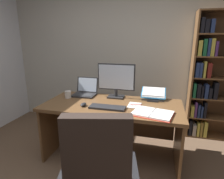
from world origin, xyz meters
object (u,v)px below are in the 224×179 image
object	(u,v)px
keyboard	(107,107)
notepad	(134,105)
pen	(136,105)
bookshelf	(215,79)
monitor	(116,81)
open_binder	(153,113)
coffee_mug	(68,94)
desk	(114,116)
laptop	(85,91)
reading_stand_with_book	(153,94)
computer_mouse	(83,105)

from	to	relation	value
keyboard	notepad	size ratio (longest dim) A/B	2.00
pen	notepad	bearing A→B (deg)	180.00
bookshelf	monitor	world-z (taller)	bookshelf
open_binder	notepad	distance (m)	0.31
monitor	notepad	distance (m)	0.46
bookshelf	monitor	bearing A→B (deg)	-154.24
coffee_mug	desk	bearing A→B (deg)	-0.58
laptop	notepad	world-z (taller)	laptop
open_binder	pen	size ratio (longest dim) A/B	3.41
desk	bookshelf	bearing A→B (deg)	32.18
notepad	laptop	bearing A→B (deg)	159.93
laptop	pen	bearing A→B (deg)	-19.59
desk	pen	size ratio (longest dim) A/B	12.20
bookshelf	pen	xyz separation A→B (m)	(-1.06, -0.94, -0.18)
desk	coffee_mug	size ratio (longest dim) A/B	17.74
keyboard	open_binder	xyz separation A→B (m)	(0.52, -0.05, -0.00)
bookshelf	keyboard	world-z (taller)	bookshelf
laptop	reading_stand_with_book	bearing A→B (deg)	3.87
monitor	bookshelf	bearing A→B (deg)	25.76
desk	open_binder	world-z (taller)	open_binder
bookshelf	monitor	distance (m)	1.53
laptop	notepad	xyz separation A→B (m)	(0.75, -0.28, -0.05)
bookshelf	pen	bearing A→B (deg)	-138.56
notepad	coffee_mug	bearing A→B (deg)	174.63
keyboard	coffee_mug	distance (m)	0.68
desk	computer_mouse	size ratio (longest dim) A/B	16.42
bookshelf	keyboard	size ratio (longest dim) A/B	4.57
keyboard	reading_stand_with_book	xyz separation A→B (m)	(0.50, 0.51, 0.06)
laptop	keyboard	xyz separation A→B (m)	(0.46, -0.44, -0.04)
desk	open_binder	size ratio (longest dim) A/B	3.58
monitor	pen	xyz separation A→B (m)	(0.31, -0.27, -0.23)
computer_mouse	pen	world-z (taller)	computer_mouse
desk	open_binder	distance (m)	0.62
laptop	reading_stand_with_book	world-z (taller)	laptop
open_binder	computer_mouse	bearing A→B (deg)	-170.70
open_binder	notepad	size ratio (longest dim) A/B	2.27
coffee_mug	monitor	bearing A→B (deg)	16.29
keyboard	open_binder	world-z (taller)	same
open_binder	monitor	bearing A→B (deg)	149.59
computer_mouse	open_binder	bearing A→B (deg)	-3.48
bookshelf	computer_mouse	bearing A→B (deg)	-146.64
desk	pen	xyz separation A→B (m)	(0.30, -0.08, 0.21)
monitor	coffee_mug	distance (m)	0.69
laptop	reading_stand_with_book	distance (m)	0.96
monitor	reading_stand_with_book	distance (m)	0.53
monitor	keyboard	xyz separation A→B (m)	(-0.00, -0.44, -0.23)
computer_mouse	notepad	size ratio (longest dim) A/B	0.50
desk	reading_stand_with_book	world-z (taller)	reading_stand_with_book
monitor	computer_mouse	world-z (taller)	monitor
keyboard	pen	bearing A→B (deg)	27.93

